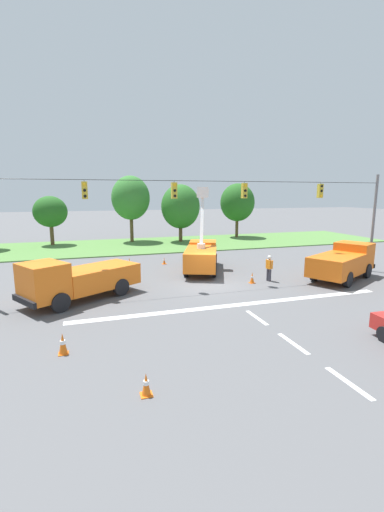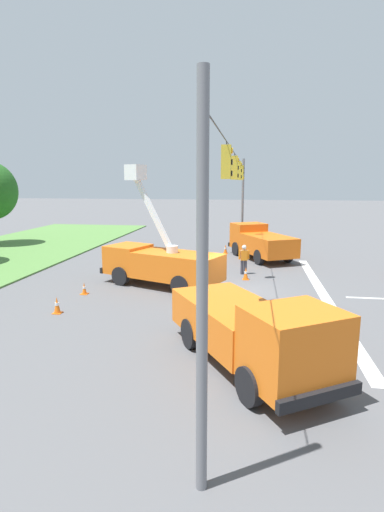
% 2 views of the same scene
% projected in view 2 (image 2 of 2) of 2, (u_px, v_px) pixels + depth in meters
% --- Properties ---
extents(ground_plane, '(200.00, 200.00, 0.00)m').
position_uv_depth(ground_plane, '(234.00, 293.00, 19.89)').
color(ground_plane, '#565659').
extents(lane_markings, '(17.60, 15.25, 0.01)m').
position_uv_depth(lane_markings, '(357.00, 298.00, 19.04)').
color(lane_markings, silver).
rests_on(lane_markings, ground).
extents(signal_gantry, '(26.20, 0.33, 7.20)m').
position_uv_depth(signal_gantry, '(236.00, 200.00, 19.09)').
color(signal_gantry, slate).
rests_on(signal_gantry, ground).
extents(utility_truck_bucket_lift, '(4.54, 6.97, 6.32)m').
position_uv_depth(utility_truck_bucket_lift, '(160.00, 261.00, 21.00)').
color(utility_truck_bucket_lift, orange).
rests_on(utility_truck_bucket_lift, ground).
extents(utility_truck_support_near, '(6.84, 5.46, 2.39)m').
position_uv_depth(utility_truck_support_near, '(252.00, 330.00, 11.64)').
color(utility_truck_support_near, orange).
rests_on(utility_truck_support_near, ground).
extents(utility_truck_support_far, '(6.56, 4.97, 2.35)m').
position_uv_depth(utility_truck_support_far, '(260.00, 242.00, 28.45)').
color(utility_truck_support_far, orange).
rests_on(utility_truck_support_far, ground).
extents(road_worker, '(0.32, 0.64, 1.77)m').
position_uv_depth(road_worker, '(244.00, 258.00, 23.65)').
color(road_worker, '#383842').
rests_on(road_worker, ground).
extents(traffic_cone_foreground_right, '(0.36, 0.36, 0.73)m').
position_uv_depth(traffic_cone_foreground_right, '(246.00, 273.00, 22.45)').
color(traffic_cone_foreground_right, orange).
rests_on(traffic_cone_foreground_right, ground).
extents(traffic_cone_mid_left, '(0.36, 0.36, 0.69)m').
position_uv_depth(traffic_cone_mid_left, '(163.00, 256.00, 27.91)').
color(traffic_cone_mid_left, orange).
rests_on(traffic_cone_mid_left, ground).
extents(traffic_cone_mid_right, '(0.36, 0.36, 0.69)m').
position_uv_depth(traffic_cone_mid_right, '(225.00, 249.00, 30.59)').
color(traffic_cone_mid_right, orange).
rests_on(traffic_cone_mid_right, ground).
extents(traffic_cone_near_bucket, '(0.36, 0.36, 0.58)m').
position_uv_depth(traffic_cone_near_bucket, '(84.00, 289.00, 19.58)').
color(traffic_cone_near_bucket, orange).
rests_on(traffic_cone_near_bucket, ground).
extents(traffic_cone_lane_edge_b, '(0.36, 0.36, 0.72)m').
position_uv_depth(traffic_cone_lane_edge_b, '(57.00, 305.00, 16.73)').
color(traffic_cone_lane_edge_b, orange).
rests_on(traffic_cone_lane_edge_b, ground).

